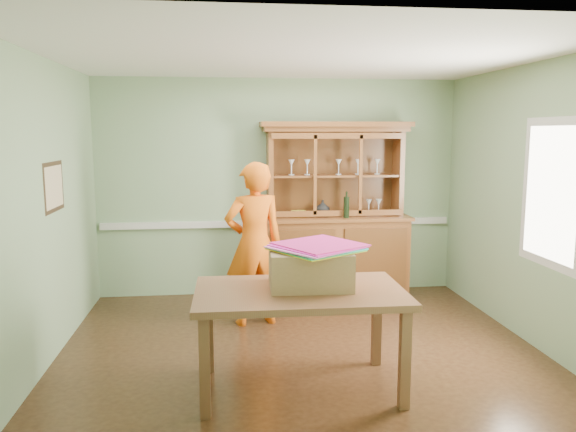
{
  "coord_description": "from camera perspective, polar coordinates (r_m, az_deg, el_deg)",
  "views": [
    {
      "loc": [
        -0.71,
        -5.01,
        2.04
      ],
      "look_at": [
        -0.07,
        0.4,
        1.23
      ],
      "focal_mm": 35.0,
      "sensor_mm": 36.0,
      "label": 1
    }
  ],
  "objects": [
    {
      "name": "kite_stack",
      "position": [
        4.44,
        2.9,
        -3.16
      ],
      "size": [
        0.79,
        0.79,
        0.05
      ],
      "rotation": [
        0.0,
        0.0,
        0.58
      ],
      "color": "yellow",
      "rests_on": "cardboard_box"
    },
    {
      "name": "china_hutch",
      "position": [
        7.02,
        4.77,
        -2.04
      ],
      "size": [
        1.84,
        0.61,
        2.17
      ],
      "color": "brown",
      "rests_on": "floor"
    },
    {
      "name": "wall_right",
      "position": [
        5.86,
        23.67,
        0.99
      ],
      "size": [
        0.0,
        4.0,
        4.0
      ],
      "primitive_type": "plane",
      "rotation": [
        1.57,
        0.0,
        -1.57
      ],
      "color": "#84A47B",
      "rests_on": "floor"
    },
    {
      "name": "wall_back",
      "position": [
        7.08,
        -0.94,
        2.89
      ],
      "size": [
        4.5,
        0.0,
        4.5
      ],
      "primitive_type": "plane",
      "rotation": [
        1.57,
        0.0,
        0.0
      ],
      "color": "#84A47B",
      "rests_on": "floor"
    },
    {
      "name": "dining_table",
      "position": [
        4.47,
        1.21,
        -8.68
      ],
      "size": [
        1.65,
        1.01,
        0.82
      ],
      "rotation": [
        0.0,
        0.0,
        -0.01
      ],
      "color": "brown",
      "rests_on": "floor"
    },
    {
      "name": "wall_left",
      "position": [
        5.29,
        -23.61,
        0.26
      ],
      "size": [
        0.0,
        4.0,
        4.0
      ],
      "primitive_type": "plane",
      "rotation": [
        1.57,
        0.0,
        1.57
      ],
      "color": "#84A47B",
      "rests_on": "floor"
    },
    {
      "name": "ceiling",
      "position": [
        5.1,
        1.36,
        15.9
      ],
      "size": [
        4.5,
        4.5,
        0.0
      ],
      "primitive_type": "plane",
      "rotation": [
        3.14,
        0.0,
        0.0
      ],
      "color": "white",
      "rests_on": "wall_back"
    },
    {
      "name": "framed_map",
      "position": [
        5.55,
        -22.64,
        2.75
      ],
      "size": [
        0.03,
        0.6,
        0.46
      ],
      "color": "#332314",
      "rests_on": "wall_left"
    },
    {
      "name": "person",
      "position": [
        5.95,
        -3.46,
        -2.86
      ],
      "size": [
        0.71,
        0.55,
        1.74
      ],
      "primitive_type": "imported",
      "rotation": [
        0.0,
        0.0,
        3.36
      ],
      "color": "orange",
      "rests_on": "floor"
    },
    {
      "name": "floor",
      "position": [
        5.46,
        1.26,
        -13.48
      ],
      "size": [
        4.5,
        4.5,
        0.0
      ],
      "primitive_type": "plane",
      "color": "#492C17",
      "rests_on": "ground"
    },
    {
      "name": "wall_front",
      "position": [
        3.17,
        6.35,
        -4.19
      ],
      "size": [
        4.5,
        0.0,
        4.5
      ],
      "primitive_type": "plane",
      "rotation": [
        -1.57,
        0.0,
        0.0
      ],
      "color": "#84A47B",
      "rests_on": "floor"
    },
    {
      "name": "chair_rail",
      "position": [
        7.11,
        -0.91,
        -0.74
      ],
      "size": [
        4.41,
        0.05,
        0.08
      ],
      "primitive_type": "cube",
      "color": "silver",
      "rests_on": "wall_back"
    },
    {
      "name": "cardboard_box",
      "position": [
        4.5,
        2.25,
        -5.31
      ],
      "size": [
        0.66,
        0.54,
        0.3
      ],
      "primitive_type": "cube",
      "rotation": [
        0.0,
        0.0,
        -0.04
      ],
      "color": "#96754D",
      "rests_on": "dining_table"
    },
    {
      "name": "window_panel",
      "position": [
        5.58,
        25.12,
        2.11
      ],
      "size": [
        0.03,
        0.96,
        1.36
      ],
      "color": "silver",
      "rests_on": "wall_right"
    }
  ]
}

